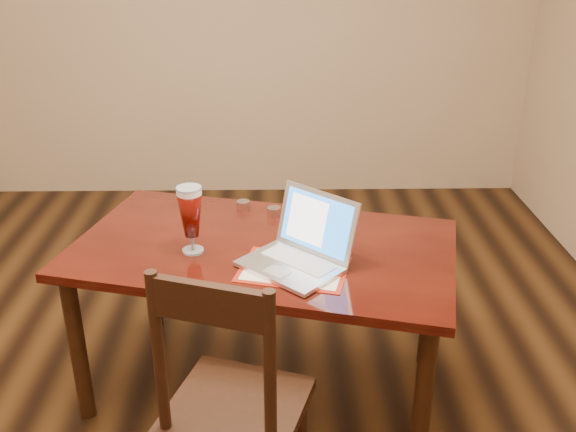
{
  "coord_description": "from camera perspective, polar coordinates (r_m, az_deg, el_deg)",
  "views": [
    {
      "loc": [
        0.39,
        -2.2,
        1.9
      ],
      "look_at": [
        0.43,
        0.01,
        0.9
      ],
      "focal_mm": 40.0,
      "sensor_mm": 36.0,
      "label": 1
    }
  ],
  "objects": [
    {
      "name": "dining_table",
      "position": [
        2.64,
        -2.26,
        -4.1
      ],
      "size": [
        1.7,
        1.22,
        0.99
      ],
      "rotation": [
        0.0,
        0.0,
        -0.25
      ],
      "color": "#451009",
      "rests_on": "ground"
    },
    {
      "name": "ground",
      "position": [
        2.94,
        -8.78,
        -16.34
      ],
      "size": [
        5.0,
        5.0,
        0.0
      ],
      "primitive_type": "plane",
      "color": "black",
      "rests_on": "ground"
    },
    {
      "name": "dining_chair",
      "position": [
        2.18,
        -4.94,
        -16.53
      ],
      "size": [
        0.54,
        0.53,
        1.02
      ],
      "rotation": [
        0.0,
        0.0,
        -0.32
      ],
      "color": "black",
      "rests_on": "ground"
    }
  ]
}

